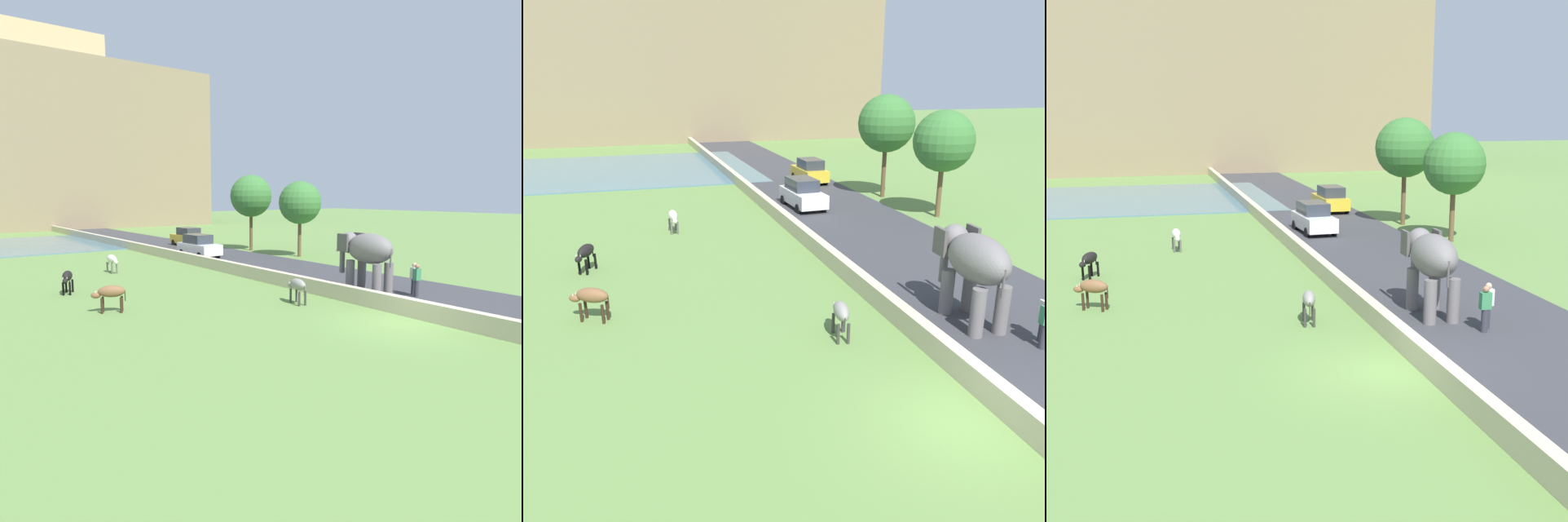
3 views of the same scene
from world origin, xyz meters
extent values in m
plane|color=#608442|center=(0.00, 0.00, 0.00)|extent=(220.00, 220.00, 0.00)
cube|color=#38383D|center=(5.00, 20.00, 0.03)|extent=(7.00, 120.00, 0.06)
cube|color=beige|center=(1.20, 18.00, 0.37)|extent=(0.40, 110.00, 0.73)
cylinder|color=tan|center=(-0.65, 71.22, 26.56)|extent=(3.68, 3.68, 5.63)
cylinder|color=tan|center=(10.06, 71.22, 26.55)|extent=(4.45, 4.45, 5.61)
ellipsoid|color=slate|center=(3.42, 4.50, 2.24)|extent=(1.50, 2.75, 1.50)
cylinder|color=slate|center=(3.04, 5.39, 0.80)|extent=(0.44, 0.44, 1.60)
cylinder|color=slate|center=(3.88, 5.36, 0.80)|extent=(0.44, 0.44, 1.60)
cylinder|color=slate|center=(2.97, 3.63, 0.80)|extent=(0.44, 0.44, 1.60)
cylinder|color=slate|center=(3.81, 3.60, 0.80)|extent=(0.44, 0.44, 1.60)
ellipsoid|color=slate|center=(3.48, 5.91, 2.42)|extent=(1.03, 0.94, 1.10)
cube|color=#504C4C|center=(2.87, 5.80, 2.46)|extent=(0.14, 0.70, 0.90)
cube|color=#504C4C|center=(4.07, 5.76, 2.46)|extent=(0.14, 0.70, 0.90)
cylinder|color=slate|center=(3.49, 6.38, 1.54)|extent=(0.28, 0.28, 1.50)
cone|color=silver|center=(3.27, 6.32, 1.99)|extent=(0.14, 0.56, 0.17)
cone|color=silver|center=(3.71, 6.31, 1.99)|extent=(0.14, 0.56, 0.17)
cylinder|color=#504C4C|center=(3.38, 3.17, 1.89)|extent=(0.08, 0.08, 0.90)
cylinder|color=#33333D|center=(4.64, 2.74, 0.42)|extent=(0.22, 0.22, 0.85)
cube|color=silver|center=(4.64, 2.74, 1.13)|extent=(0.36, 0.22, 0.56)
sphere|color=tan|center=(4.64, 2.74, 1.52)|extent=(0.22, 0.22, 0.22)
cylinder|color=#33333D|center=(4.36, 2.39, 0.42)|extent=(0.22, 0.22, 0.85)
cube|color=#388451|center=(4.36, 2.39, 1.13)|extent=(0.36, 0.22, 0.56)
sphere|color=#997051|center=(4.36, 2.39, 1.52)|extent=(0.22, 0.22, 0.22)
cube|color=gold|center=(6.58, 29.29, 0.70)|extent=(1.74, 4.02, 0.80)
cube|color=#2D333D|center=(6.58, 29.09, 1.45)|extent=(1.47, 2.21, 0.70)
cylinder|color=black|center=(5.76, 30.58, 0.30)|extent=(0.19, 0.60, 0.60)
cylinder|color=black|center=(7.37, 30.59, 0.30)|extent=(0.19, 0.60, 0.60)
cylinder|color=black|center=(5.78, 27.98, 0.30)|extent=(0.19, 0.60, 0.60)
cylinder|color=black|center=(7.39, 27.99, 0.30)|extent=(0.19, 0.60, 0.60)
cube|color=white|center=(3.42, 21.47, 0.70)|extent=(1.88, 4.07, 0.80)
cube|color=#2D333D|center=(3.42, 21.67, 1.45)|extent=(1.54, 2.26, 0.70)
cylinder|color=black|center=(4.29, 20.21, 0.30)|extent=(0.21, 0.61, 0.60)
cylinder|color=black|center=(2.68, 20.14, 0.30)|extent=(0.21, 0.61, 0.60)
cylinder|color=black|center=(4.17, 22.81, 0.30)|extent=(0.21, 0.61, 0.60)
cylinder|color=black|center=(2.56, 22.73, 0.30)|extent=(0.21, 0.61, 0.60)
ellipsoid|color=gray|center=(-0.98, 4.80, 0.90)|extent=(0.64, 1.16, 0.50)
cylinder|color=#373533|center=(-1.06, 5.21, 0.33)|extent=(0.10, 0.10, 0.65)
cylinder|color=#373533|center=(-0.76, 5.15, 0.33)|extent=(0.10, 0.10, 0.65)
cylinder|color=#373533|center=(-1.21, 4.45, 0.33)|extent=(0.10, 0.10, 0.65)
cylinder|color=#373533|center=(-0.90, 4.39, 0.33)|extent=(0.10, 0.10, 0.65)
ellipsoid|color=gray|center=(-0.87, 5.42, 0.75)|extent=(0.31, 0.44, 0.26)
cone|color=beige|center=(-0.96, 5.44, 0.92)|extent=(0.04, 0.04, 0.12)
cone|color=beige|center=(-0.78, 5.41, 0.92)|extent=(0.04, 0.04, 0.12)
cylinder|color=#373533|center=(-1.08, 4.27, 0.70)|extent=(0.04, 0.04, 0.45)
ellipsoid|color=silver|center=(-4.65, 18.29, 0.90)|extent=(0.48, 1.11, 0.50)
cylinder|color=#595753|center=(-4.48, 17.91, 0.33)|extent=(0.10, 0.10, 0.65)
cylinder|color=#595753|center=(-4.79, 17.90, 0.33)|extent=(0.10, 0.10, 0.65)
cylinder|color=#595753|center=(-4.50, 18.68, 0.33)|extent=(0.10, 0.10, 0.65)
cylinder|color=#595753|center=(-4.81, 18.67, 0.33)|extent=(0.10, 0.10, 0.65)
ellipsoid|color=silver|center=(-4.62, 17.66, 0.75)|extent=(0.25, 0.41, 0.26)
cone|color=beige|center=(-4.53, 17.66, 0.92)|extent=(0.04, 0.04, 0.12)
cone|color=beige|center=(-4.71, 17.65, 0.92)|extent=(0.04, 0.04, 0.12)
cylinder|color=#595753|center=(-4.66, 18.83, 0.70)|extent=(0.04, 0.04, 0.45)
ellipsoid|color=brown|center=(-8.22, 8.27, 0.90)|extent=(1.18, 0.89, 0.50)
cylinder|color=#302014|center=(-8.63, 8.31, 0.33)|extent=(0.10, 0.10, 0.65)
cylinder|color=#302014|center=(-8.49, 8.58, 0.33)|extent=(0.10, 0.10, 0.65)
cylinder|color=#302014|center=(-7.95, 7.96, 0.33)|extent=(0.10, 0.10, 0.65)
cylinder|color=#302014|center=(-7.81, 8.23, 0.33)|extent=(0.10, 0.10, 0.65)
ellipsoid|color=brown|center=(-8.78, 8.55, 0.75)|extent=(0.47, 0.39, 0.26)
cone|color=beige|center=(-8.82, 8.47, 0.92)|extent=(0.04, 0.04, 0.12)
cone|color=beige|center=(-8.74, 8.63, 0.92)|extent=(0.04, 0.04, 0.12)
cylinder|color=#302014|center=(-7.74, 8.03, 0.70)|extent=(0.04, 0.04, 0.45)
ellipsoid|color=black|center=(-8.63, 13.32, 0.90)|extent=(0.86, 1.18, 0.50)
cylinder|color=black|center=(-8.65, 12.91, 0.33)|extent=(0.10, 0.10, 0.65)
cylinder|color=black|center=(-8.93, 13.04, 0.33)|extent=(0.10, 0.10, 0.65)
cylinder|color=black|center=(-8.33, 13.61, 0.33)|extent=(0.10, 0.10, 0.65)
cylinder|color=black|center=(-8.61, 13.74, 0.33)|extent=(0.10, 0.10, 0.65)
ellipsoid|color=black|center=(-8.90, 12.75, 0.75)|extent=(0.38, 0.46, 0.26)
cone|color=beige|center=(-8.81, 12.71, 0.92)|extent=(0.04, 0.04, 0.12)
cone|color=beige|center=(-8.98, 12.78, 0.92)|extent=(0.04, 0.04, 0.12)
cylinder|color=black|center=(-8.41, 13.81, 0.70)|extent=(0.04, 0.04, 0.45)
cylinder|color=brown|center=(10.11, 17.29, 1.54)|extent=(0.28, 0.28, 3.07)
sphere|color=#387033|center=(10.11, 17.29, 4.25)|extent=(3.35, 3.35, 3.35)
cylinder|color=brown|center=(9.54, 23.07, 1.74)|extent=(0.28, 0.28, 3.48)
sphere|color=#387033|center=(9.54, 23.07, 4.75)|extent=(3.63, 3.63, 3.63)
camera|label=1|loc=(-14.91, -11.02, 4.88)|focal=32.92mm
camera|label=2|loc=(-6.93, -8.98, 7.59)|focal=37.24mm
camera|label=3|loc=(-6.57, -17.86, 7.45)|focal=48.82mm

